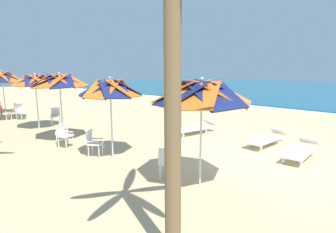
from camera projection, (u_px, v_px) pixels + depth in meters
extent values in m
plane|color=#D3B784|center=(246.00, 162.00, 8.56)|extent=(80.00, 80.00, 0.00)
cube|color=white|center=(332.00, 114.00, 17.18)|extent=(80.00, 0.70, 0.01)
cylinder|color=silver|center=(201.00, 144.00, 6.76)|extent=(0.05, 0.05, 2.14)
cube|color=orange|center=(227.00, 93.00, 6.34)|extent=(1.31, 1.28, 0.60)
cube|color=navy|center=(222.00, 92.00, 6.78)|extent=(1.26, 1.36, 0.60)
cube|color=orange|center=(207.00, 91.00, 7.07)|extent=(1.28, 1.31, 0.60)
cube|color=navy|center=(189.00, 91.00, 7.05)|extent=(1.36, 1.26, 0.60)
cube|color=orange|center=(178.00, 92.00, 6.72)|extent=(1.31, 1.28, 0.60)
cube|color=navy|center=(180.00, 94.00, 6.28)|extent=(1.26, 1.36, 0.60)
cube|color=orange|center=(196.00, 95.00, 5.99)|extent=(1.28, 1.31, 0.60)
cube|color=navy|center=(216.00, 95.00, 6.01)|extent=(1.36, 1.26, 0.60)
sphere|color=silver|center=(202.00, 79.00, 6.47)|extent=(0.08, 0.08, 0.08)
cube|color=white|center=(169.00, 162.00, 7.27)|extent=(0.58, 0.58, 0.05)
cube|color=white|center=(166.00, 157.00, 7.05)|extent=(0.42, 0.25, 0.40)
cube|color=white|center=(162.00, 158.00, 7.32)|extent=(0.19, 0.38, 0.03)
cube|color=white|center=(176.00, 159.00, 7.19)|extent=(0.19, 0.38, 0.03)
cylinder|color=white|center=(165.00, 168.00, 7.53)|extent=(0.04, 0.04, 0.41)
cylinder|color=white|center=(177.00, 169.00, 7.42)|extent=(0.04, 0.04, 0.41)
cylinder|color=white|center=(160.00, 172.00, 7.21)|extent=(0.04, 0.04, 0.41)
cylinder|color=white|center=(173.00, 174.00, 7.10)|extent=(0.04, 0.04, 0.41)
cylinder|color=silver|center=(112.00, 126.00, 8.87)|extent=(0.05, 0.05, 2.09)
cube|color=orange|center=(124.00, 88.00, 8.49)|extent=(1.11, 1.04, 0.56)
cube|color=navy|center=(125.00, 87.00, 8.86)|extent=(1.06, 1.07, 0.56)
cube|color=orange|center=(118.00, 87.00, 9.10)|extent=(1.04, 1.11, 0.56)
cube|color=navy|center=(107.00, 87.00, 9.08)|extent=(1.07, 1.06, 0.56)
cube|color=orange|center=(97.00, 88.00, 8.81)|extent=(1.11, 1.04, 0.56)
cube|color=navy|center=(95.00, 89.00, 8.44)|extent=(1.06, 1.07, 0.56)
cube|color=orange|center=(102.00, 89.00, 8.20)|extent=(1.04, 1.11, 0.56)
cube|color=navy|center=(114.00, 89.00, 8.22)|extent=(1.07, 1.06, 0.56)
sphere|color=silver|center=(110.00, 78.00, 8.59)|extent=(0.08, 0.08, 0.08)
cube|color=white|center=(95.00, 143.00, 9.08)|extent=(0.61, 0.61, 0.05)
cube|color=white|center=(89.00, 136.00, 9.06)|extent=(0.32, 0.40, 0.40)
cube|color=white|center=(97.00, 138.00, 9.25)|extent=(0.35, 0.26, 0.03)
cube|color=white|center=(93.00, 142.00, 8.86)|extent=(0.35, 0.26, 0.03)
cylinder|color=white|center=(103.00, 149.00, 9.27)|extent=(0.04, 0.04, 0.41)
cylinder|color=white|center=(99.00, 152.00, 8.93)|extent=(0.04, 0.04, 0.41)
cylinder|color=white|center=(92.00, 148.00, 9.31)|extent=(0.04, 0.04, 0.41)
cylinder|color=white|center=(88.00, 151.00, 8.97)|extent=(0.04, 0.04, 0.41)
cylinder|color=silver|center=(62.00, 113.00, 10.84)|extent=(0.05, 0.05, 2.25)
cube|color=orange|center=(71.00, 81.00, 10.44)|extent=(1.22, 1.17, 0.51)
cube|color=navy|center=(74.00, 80.00, 10.84)|extent=(1.16, 1.25, 0.51)
cube|color=orange|center=(69.00, 80.00, 11.11)|extent=(1.17, 1.22, 0.51)
cube|color=navy|center=(58.00, 80.00, 11.09)|extent=(1.25, 1.16, 0.51)
cube|color=orange|center=(48.00, 80.00, 10.79)|extent=(1.22, 1.17, 0.51)
cube|color=navy|center=(44.00, 81.00, 10.39)|extent=(1.16, 1.25, 0.51)
cube|color=orange|center=(49.00, 81.00, 10.12)|extent=(1.17, 1.22, 0.51)
cube|color=navy|center=(61.00, 81.00, 10.15)|extent=(1.25, 1.16, 0.51)
sphere|color=silver|center=(59.00, 73.00, 10.57)|extent=(0.08, 0.08, 0.08)
cube|color=white|center=(61.00, 133.00, 10.52)|extent=(0.60, 0.60, 0.05)
cube|color=white|center=(67.00, 127.00, 10.54)|extent=(0.41, 0.28, 0.40)
cube|color=white|center=(61.00, 131.00, 10.31)|extent=(0.22, 0.37, 0.03)
cube|color=white|center=(61.00, 129.00, 10.68)|extent=(0.22, 0.37, 0.03)
cylinder|color=white|center=(57.00, 140.00, 10.34)|extent=(0.04, 0.04, 0.41)
cylinder|color=white|center=(57.00, 138.00, 10.66)|extent=(0.04, 0.04, 0.41)
cylinder|color=white|center=(67.00, 139.00, 10.45)|extent=(0.04, 0.04, 0.41)
cylinder|color=white|center=(67.00, 137.00, 10.78)|extent=(0.04, 0.04, 0.41)
cube|color=white|center=(65.00, 136.00, 10.06)|extent=(0.56, 0.56, 0.05)
cube|color=white|center=(61.00, 129.00, 10.09)|extent=(0.23, 0.43, 0.40)
cube|color=white|center=(69.00, 132.00, 10.22)|extent=(0.39, 0.17, 0.03)
cube|color=white|center=(61.00, 134.00, 9.86)|extent=(0.39, 0.17, 0.03)
cylinder|color=white|center=(73.00, 141.00, 10.20)|extent=(0.04, 0.04, 0.41)
cylinder|color=white|center=(66.00, 144.00, 9.88)|extent=(0.04, 0.04, 0.41)
cylinder|color=white|center=(65.00, 140.00, 10.33)|extent=(0.04, 0.04, 0.41)
cylinder|color=white|center=(59.00, 143.00, 10.01)|extent=(0.04, 0.04, 0.41)
cylinder|color=silver|center=(37.00, 106.00, 12.94)|extent=(0.05, 0.05, 2.15)
cube|color=orange|center=(44.00, 80.00, 12.55)|extent=(1.21, 1.14, 0.52)
cube|color=navy|center=(47.00, 80.00, 12.94)|extent=(1.14, 1.19, 0.52)
cube|color=orange|center=(44.00, 80.00, 13.20)|extent=(1.14, 1.21, 0.52)
cube|color=navy|center=(35.00, 80.00, 13.18)|extent=(1.19, 1.14, 0.52)
cube|color=orange|center=(26.00, 80.00, 12.89)|extent=(1.21, 1.14, 0.52)
cube|color=navy|center=(22.00, 80.00, 12.49)|extent=(1.14, 1.19, 0.52)
cube|color=orange|center=(26.00, 81.00, 12.23)|extent=(1.14, 1.21, 0.52)
cube|color=navy|center=(35.00, 81.00, 12.25)|extent=(1.19, 1.14, 0.52)
sphere|color=silver|center=(35.00, 74.00, 12.66)|extent=(0.08, 0.08, 0.08)
cube|color=white|center=(55.00, 116.00, 13.90)|extent=(0.61, 0.61, 0.05)
cube|color=white|center=(56.00, 111.00, 14.05)|extent=(0.31, 0.40, 0.40)
cube|color=white|center=(60.00, 114.00, 13.93)|extent=(0.35, 0.25, 0.03)
cube|color=white|center=(51.00, 114.00, 13.83)|extent=(0.35, 0.25, 0.03)
cylinder|color=white|center=(59.00, 121.00, 13.82)|extent=(0.04, 0.04, 0.41)
cylinder|color=white|center=(52.00, 122.00, 13.73)|extent=(0.04, 0.04, 0.41)
cylinder|color=white|center=(60.00, 120.00, 14.15)|extent=(0.04, 0.04, 0.41)
cylinder|color=white|center=(53.00, 120.00, 14.06)|extent=(0.04, 0.04, 0.41)
cylinder|color=silver|center=(5.00, 101.00, 14.88)|extent=(0.05, 0.05, 2.19)
cube|color=orange|center=(9.00, 77.00, 14.49)|extent=(1.16, 1.11, 0.53)
cube|color=navy|center=(13.00, 77.00, 14.87)|extent=(1.11, 1.16, 0.53)
cube|color=orange|center=(10.00, 76.00, 15.13)|extent=(1.11, 1.16, 0.53)
cube|color=navy|center=(3.00, 76.00, 15.11)|extent=(1.16, 1.11, 0.53)
cube|color=navy|center=(1.00, 77.00, 14.20)|extent=(1.16, 1.11, 0.53)
sphere|color=silver|center=(1.00, 70.00, 14.59)|extent=(0.08, 0.08, 0.08)
cube|color=white|center=(21.00, 112.00, 15.28)|extent=(0.56, 0.56, 0.05)
cube|color=white|center=(18.00, 108.00, 15.31)|extent=(0.23, 0.43, 0.40)
cube|color=white|center=(24.00, 109.00, 15.44)|extent=(0.39, 0.17, 0.03)
cube|color=white|center=(18.00, 110.00, 15.07)|extent=(0.39, 0.17, 0.03)
cylinder|color=white|center=(27.00, 116.00, 15.41)|extent=(0.04, 0.04, 0.41)
cylinder|color=white|center=(21.00, 117.00, 15.09)|extent=(0.04, 0.04, 0.41)
cylinder|color=white|center=(22.00, 115.00, 15.54)|extent=(0.04, 0.04, 0.41)
cylinder|color=white|center=(17.00, 116.00, 15.22)|extent=(0.04, 0.04, 0.41)
cube|color=white|center=(13.00, 111.00, 15.43)|extent=(0.46, 0.46, 0.05)
cube|color=white|center=(16.00, 107.00, 15.54)|extent=(0.42, 0.12, 0.40)
cube|color=white|center=(14.00, 110.00, 15.29)|extent=(0.06, 0.40, 0.03)
cube|color=white|center=(11.00, 109.00, 15.53)|extent=(0.06, 0.40, 0.03)
cylinder|color=white|center=(11.00, 116.00, 15.23)|extent=(0.04, 0.04, 0.41)
cylinder|color=white|center=(9.00, 116.00, 15.44)|extent=(0.04, 0.04, 0.41)
cylinder|color=white|center=(18.00, 115.00, 15.50)|extent=(0.04, 0.04, 0.41)
cylinder|color=white|center=(15.00, 115.00, 15.72)|extent=(0.04, 0.04, 0.41)
cube|color=red|center=(1.00, 106.00, 16.78)|extent=(0.38, 0.20, 0.03)
cylinder|color=red|center=(2.00, 111.00, 16.99)|extent=(0.04, 0.04, 0.41)
cylinder|color=red|center=(1.00, 112.00, 16.68)|extent=(0.04, 0.04, 0.41)
cube|color=white|center=(299.00, 152.00, 8.76)|extent=(0.67, 1.71, 0.06)
cube|color=white|center=(309.00, 140.00, 9.51)|extent=(0.62, 0.49, 0.36)
cube|color=white|center=(301.00, 163.00, 8.15)|extent=(0.06, 0.06, 0.22)
cube|color=white|center=(284.00, 160.00, 8.47)|extent=(0.06, 0.06, 0.22)
cube|color=white|center=(313.00, 153.00, 9.10)|extent=(0.06, 0.06, 0.22)
cube|color=white|center=(296.00, 150.00, 9.43)|extent=(0.06, 0.06, 0.22)
cube|color=white|center=(264.00, 140.00, 10.22)|extent=(0.82, 1.76, 0.06)
cube|color=white|center=(278.00, 130.00, 10.88)|extent=(0.66, 0.54, 0.36)
cube|color=white|center=(261.00, 148.00, 9.64)|extent=(0.06, 0.06, 0.22)
cube|color=white|center=(248.00, 145.00, 10.02)|extent=(0.06, 0.06, 0.22)
cube|color=white|center=(278.00, 142.00, 10.48)|extent=(0.06, 0.06, 0.22)
cube|color=white|center=(266.00, 139.00, 10.86)|extent=(0.06, 0.06, 0.22)
cube|color=white|center=(191.00, 129.00, 12.01)|extent=(1.03, 1.80, 0.06)
cube|color=white|center=(209.00, 122.00, 12.57)|extent=(0.71, 0.61, 0.36)
cube|color=white|center=(183.00, 135.00, 11.48)|extent=(0.06, 0.06, 0.22)
cube|color=white|center=(176.00, 133.00, 11.89)|extent=(0.06, 0.06, 0.22)
cube|color=white|center=(206.00, 131.00, 12.18)|extent=(0.06, 0.06, 0.22)
cube|color=white|center=(199.00, 129.00, 12.60)|extent=(0.06, 0.06, 0.22)
cylinder|color=brown|center=(173.00, 116.00, 3.86)|extent=(0.24, 0.28, 4.52)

